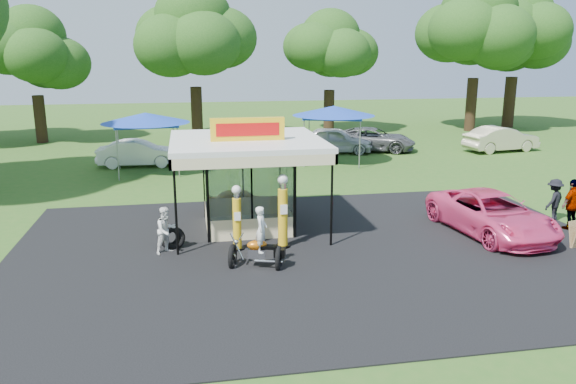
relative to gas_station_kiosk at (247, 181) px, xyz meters
The scene contains 24 objects.
ground 5.67m from the gas_station_kiosk, 68.18° to the right, with size 120.00×120.00×0.00m, color #2D5B1C.
asphalt_apron 4.01m from the gas_station_kiosk, 56.26° to the right, with size 20.00×14.00×0.04m, color black.
gas_station_kiosk is the anchor object (origin of this frame).
gas_pump_left 2.58m from the gas_station_kiosk, 104.09° to the right, with size 0.42×0.42×2.23m.
gas_pump_right 2.66m from the gas_station_kiosk, 69.34° to the right, with size 0.47×0.47×2.54m.
motorcycle 4.19m from the gas_station_kiosk, 91.22° to the right, with size 1.78×1.22×2.02m.
spare_tires 3.57m from the gas_station_kiosk, 146.94° to the right, with size 0.93×0.58×0.79m.
kiosk_car 2.56m from the gas_station_kiosk, 90.00° to the left, with size 1.13×2.82×0.96m, color gold.
pink_sedan 8.91m from the gas_station_kiosk, 15.09° to the right, with size 2.51×5.45×1.51m, color #F2417F.
spectator_west 3.79m from the gas_station_kiosk, 142.28° to the right, with size 0.76×0.59×1.57m, color white.
spectator_east_a 11.87m from the gas_station_kiosk, ahead, with size 1.09×0.62×1.68m, color black.
spectator_east_b 11.99m from the gas_station_kiosk, 11.44° to the right, with size 1.13×0.47×1.93m, color gray.
bg_car_a 13.67m from the gas_station_kiosk, 110.87° to the left, with size 1.61×4.62×1.52m, color white.
bg_car_b 15.29m from the gas_station_kiosk, 87.64° to the left, with size 1.95×4.81×1.39m, color #A0360C.
bg_car_c 16.86m from the gas_station_kiosk, 63.87° to the left, with size 1.97×4.89×1.67m, color silver.
bg_car_d 18.41m from the gas_station_kiosk, 56.70° to the left, with size 2.55×5.52×1.53m, color #575759.
bg_car_e 22.85m from the gas_station_kiosk, 36.58° to the left, with size 1.75×5.01×1.65m, color #C2BA94.
tent_west 11.67m from the gas_station_kiosk, 111.35° to the left, with size 4.68×4.68×3.27m.
tent_east 13.50m from the gas_station_kiosk, 61.57° to the left, with size 4.81×4.81×3.36m.
oak_far_b 26.52m from the gas_station_kiosk, 118.39° to the left, with size 7.87×7.87×9.39m.
oak_far_c 23.12m from the gas_station_kiosk, 93.26° to the left, with size 9.37×9.37×11.04m.
oak_far_d 26.54m from the gas_station_kiosk, 69.02° to the left, with size 7.99×7.99×9.51m.
oak_far_e 32.02m from the gas_station_kiosk, 47.67° to the left, with size 10.10×10.10×12.03m.
oak_far_f 36.24m from the gas_station_kiosk, 44.16° to the left, with size 9.75×9.75×11.75m.
Camera 1 is at (-4.11, -15.02, 6.41)m, focal length 35.00 mm.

